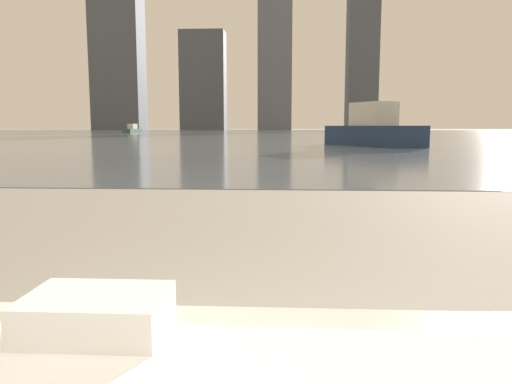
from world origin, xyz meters
The scene contains 7 objects.
towel_stack centered at (-0.17, 0.88, 0.53)m, with size 0.28×0.20×0.08m.
harbor_water centered at (0.00, 62.00, 0.01)m, with size 180.00×110.00×0.01m.
harbor_boat_0 centered at (4.22, 22.86, 0.70)m, with size 4.02×5.45×1.96m.
harbor_boat_3 centered at (-19.21, 63.43, 0.43)m, with size 1.70×3.33×1.19m.
skyline_tower_0 centered at (-38.83, 118.00, 17.23)m, with size 11.30×7.94×34.47m.
skyline_tower_1 centered at (-18.71, 118.00, 11.32)m, with size 10.29×6.25×22.65m.
skyline_tower_2 centered at (-1.88, 118.00, 18.31)m, with size 7.48×13.99×36.62m.
Camera 1 is at (0.20, -0.07, 0.91)m, focal length 35.00 mm.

